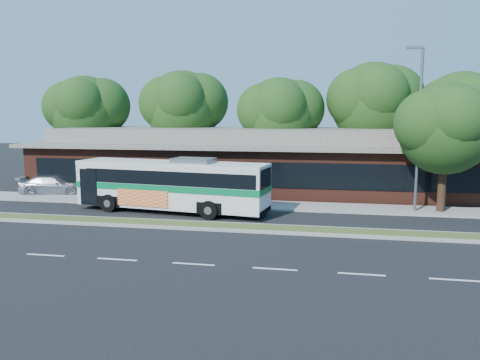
# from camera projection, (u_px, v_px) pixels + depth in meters

# --- Properties ---
(ground) EXTENTS (120.00, 120.00, 0.00)m
(ground) POSITION_uv_depth(u_px,v_px,m) (223.00, 231.00, 22.03)
(ground) COLOR black
(ground) RESTS_ON ground
(median_strip) EXTENTS (26.00, 1.10, 0.15)m
(median_strip) POSITION_uv_depth(u_px,v_px,m) (226.00, 227.00, 22.60)
(median_strip) COLOR #424B20
(median_strip) RESTS_ON ground
(sidewalk) EXTENTS (44.00, 2.60, 0.12)m
(sidewalk) POSITION_uv_depth(u_px,v_px,m) (247.00, 205.00, 28.25)
(sidewalk) COLOR gray
(sidewalk) RESTS_ON ground
(parking_lot) EXTENTS (14.00, 12.00, 0.01)m
(parking_lot) POSITION_uv_depth(u_px,v_px,m) (19.00, 188.00, 35.06)
(parking_lot) COLOR black
(parking_lot) RESTS_ON ground
(plaza_building) EXTENTS (33.20, 11.20, 4.45)m
(plaza_building) POSITION_uv_depth(u_px,v_px,m) (262.00, 160.00, 34.37)
(plaza_building) COLOR #512519
(plaza_building) RESTS_ON ground
(lamp_post) EXTENTS (0.93, 0.18, 9.07)m
(lamp_post) POSITION_uv_depth(u_px,v_px,m) (418.00, 125.00, 25.43)
(lamp_post) COLOR slate
(lamp_post) RESTS_ON ground
(tree_bg_a) EXTENTS (6.47, 5.80, 8.63)m
(tree_bg_a) POSITION_uv_depth(u_px,v_px,m) (91.00, 110.00, 38.62)
(tree_bg_a) COLOR black
(tree_bg_a) RESTS_ON ground
(tree_bg_b) EXTENTS (6.69, 6.00, 9.00)m
(tree_bg_b) POSITION_uv_depth(u_px,v_px,m) (188.00, 106.00, 38.09)
(tree_bg_b) COLOR black
(tree_bg_b) RESTS_ON ground
(tree_bg_c) EXTENTS (6.24, 5.60, 8.26)m
(tree_bg_c) POSITION_uv_depth(u_px,v_px,m) (284.00, 113.00, 35.72)
(tree_bg_c) COLOR black
(tree_bg_c) RESTS_ON ground
(tree_bg_d) EXTENTS (6.91, 6.20, 9.37)m
(tree_bg_d) POSITION_uv_depth(u_px,v_px,m) (379.00, 102.00, 35.31)
(tree_bg_d) COLOR black
(tree_bg_d) RESTS_ON ground
(tree_bg_e) EXTENTS (6.47, 5.80, 8.50)m
(tree_bg_e) POSITION_uv_depth(u_px,v_px,m) (467.00, 111.00, 33.32)
(tree_bg_e) COLOR black
(tree_bg_e) RESTS_ON ground
(transit_bus) EXTENTS (11.22, 3.88, 3.09)m
(transit_bus) POSITION_uv_depth(u_px,v_px,m) (172.00, 182.00, 26.17)
(transit_bus) COLOR silver
(transit_bus) RESTS_ON ground
(sedan) EXTENTS (4.80, 2.80, 1.31)m
(sedan) POSITION_uv_depth(u_px,v_px,m) (54.00, 185.00, 32.04)
(sedan) COLOR #B2B3B9
(sedan) RESTS_ON ground
(sidewalk_tree) EXTENTS (5.58, 5.01, 7.20)m
(sidewalk_tree) POSITION_uv_depth(u_px,v_px,m) (452.00, 126.00, 25.43)
(sidewalk_tree) COLOR black
(sidewalk_tree) RESTS_ON ground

